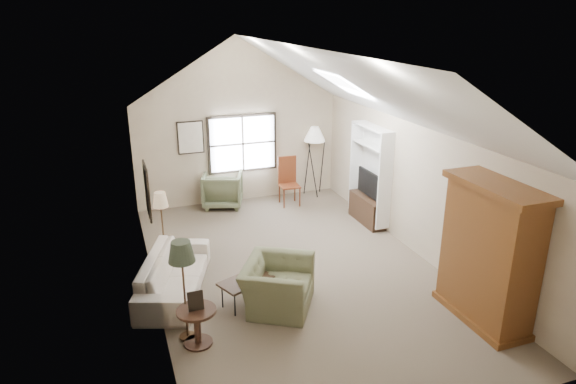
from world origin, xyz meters
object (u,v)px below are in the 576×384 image
object	(u,v)px
armoire	(489,254)
armchair_far	(223,189)
side_table	(197,327)
coffee_table	(246,292)
armchair_near	(278,285)
side_chair	(290,182)
sofa	(174,273)

from	to	relation	value
armoire	armchair_far	distance (m)	6.70
armchair_far	side_table	size ratio (longest dim) A/B	1.66
coffee_table	side_table	world-z (taller)	side_table
armoire	side_table	distance (m)	4.41
armchair_near	side_table	bearing A→B (deg)	143.19
armchair_far	side_chair	distance (m)	1.63
coffee_table	armchair_far	bearing A→B (deg)	81.80
armoire	coffee_table	size ratio (longest dim) A/B	2.58
coffee_table	side_chair	size ratio (longest dim) A/B	0.72
sofa	side_chair	bearing A→B (deg)	-25.61
armchair_far	coffee_table	xyz separation A→B (m)	(-0.65, -4.48, -0.21)
side_table	side_chair	xyz separation A→B (m)	(3.14, 4.82, 0.31)
side_table	armchair_far	bearing A→B (deg)	73.32
sofa	side_chair	distance (m)	4.57
armchair_far	sofa	bearing A→B (deg)	84.15
armoire	coffee_table	world-z (taller)	armoire
coffee_table	side_chair	distance (m)	4.59
armchair_far	coffee_table	world-z (taller)	armchair_far
side_table	side_chair	world-z (taller)	side_chair
armchair_near	sofa	bearing A→B (deg)	86.39
armoire	armchair_near	bearing A→B (deg)	154.29
armchair_far	side_chair	xyz separation A→B (m)	(1.56, -0.47, 0.16)
armchair_far	armoire	bearing A→B (deg)	132.40
armchair_near	side_chair	size ratio (longest dim) A/B	1.00
sofa	armchair_far	distance (m)	4.05
armchair_near	armoire	bearing A→B (deg)	-84.54
armchair_near	armchair_far	size ratio (longest dim) A/B	1.25
armchair_near	side_chair	world-z (taller)	side_chair
armchair_near	coffee_table	xyz separation A→B (m)	(-0.46, 0.24, -0.16)
coffee_table	sofa	bearing A→B (deg)	142.48
sofa	armchair_far	bearing A→B (deg)	-4.98
armoire	armchair_far	bearing A→B (deg)	113.70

